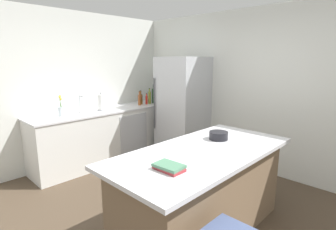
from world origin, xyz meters
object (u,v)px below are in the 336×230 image
at_px(vinegar_bottle, 139,100).
at_px(mixing_bowl, 219,136).
at_px(hot_sauce_bottle, 147,100).
at_px(syrup_bottle, 155,96).
at_px(paper_towel_roll, 101,103).
at_px(refrigerator, 183,108).
at_px(gin_bottle, 156,95).
at_px(wine_bottle, 154,95).
at_px(flower_vase, 61,110).
at_px(sink_faucet, 80,103).
at_px(olive_oil_bottle, 150,97).
at_px(cookbook_stack, 169,167).
at_px(kitchen_island, 202,190).
at_px(whiskey_bottle, 141,99).

xyz_separation_m(vinegar_bottle, mixing_bowl, (2.29, -0.73, -0.10)).
distance_m(hot_sauce_bottle, vinegar_bottle, 0.17).
xyz_separation_m(syrup_bottle, hot_sauce_bottle, (0.16, -0.39, -0.01)).
height_order(paper_towel_roll, mixing_bowl, paper_towel_roll).
xyz_separation_m(refrigerator, gin_bottle, (-0.80, 0.08, 0.15)).
bearing_deg(wine_bottle, flower_vase, -92.95).
height_order(refrigerator, vinegar_bottle, refrigerator).
height_order(sink_faucet, vinegar_bottle, sink_faucet).
bearing_deg(vinegar_bottle, wine_bottle, 90.72).
height_order(wine_bottle, olive_oil_bottle, wine_bottle).
bearing_deg(gin_bottle, vinegar_bottle, -85.71).
bearing_deg(refrigerator, sink_faucet, -120.25).
xyz_separation_m(olive_oil_bottle, cookbook_stack, (2.49, -2.01, -0.13)).
bearing_deg(sink_faucet, paper_towel_roll, 80.52).
bearing_deg(vinegar_bottle, kitchen_island, -25.75).
relative_size(syrup_bottle, hot_sauce_bottle, 1.18).
bearing_deg(olive_oil_bottle, syrup_bottle, 117.17).
xyz_separation_m(syrup_bottle, whiskey_bottle, (0.08, -0.47, 0.01)).
bearing_deg(syrup_bottle, mixing_bowl, -27.82).
xyz_separation_m(olive_oil_bottle, mixing_bowl, (2.30, -1.00, -0.11)).
bearing_deg(kitchen_island, olive_oil_bottle, 149.35).
relative_size(syrup_bottle, olive_oil_bottle, 0.84).
bearing_deg(sink_faucet, syrup_bottle, 90.83).
distance_m(whiskey_bottle, mixing_bowl, 2.51).
bearing_deg(hot_sauce_bottle, flower_vase, -93.74).
distance_m(kitchen_island, hot_sauce_bottle, 2.79).
relative_size(paper_towel_roll, hot_sauce_bottle, 1.43).
bearing_deg(refrigerator, syrup_bottle, 169.36).
xyz_separation_m(syrup_bottle, mixing_bowl, (2.45, -1.29, -0.09)).
relative_size(kitchen_island, vinegar_bottle, 7.50).
distance_m(olive_oil_bottle, cookbook_stack, 3.20).
xyz_separation_m(refrigerator, syrup_bottle, (-0.92, 0.17, 0.11)).
height_order(flower_vase, syrup_bottle, flower_vase).
bearing_deg(gin_bottle, syrup_bottle, 142.21).
height_order(hot_sauce_bottle, whiskey_bottle, whiskey_bottle).
distance_m(paper_towel_roll, wine_bottle, 1.18).
xyz_separation_m(paper_towel_roll, wine_bottle, (0.07, 1.18, 0.02)).
height_order(olive_oil_bottle, vinegar_bottle, olive_oil_bottle).
relative_size(sink_faucet, olive_oil_bottle, 0.97).
height_order(flower_vase, wine_bottle, wine_bottle).
bearing_deg(vinegar_bottle, mixing_bowl, -17.66).
bearing_deg(wine_bottle, paper_towel_roll, -93.28).
distance_m(olive_oil_bottle, vinegar_bottle, 0.27).
distance_m(syrup_bottle, gin_bottle, 0.16).
bearing_deg(vinegar_bottle, paper_towel_roll, -95.15).
relative_size(kitchen_island, wine_bottle, 5.55).
xyz_separation_m(kitchen_island, hot_sauce_bottle, (-2.38, 1.33, 0.57)).
relative_size(sink_faucet, cookbook_stack, 1.16).
xyz_separation_m(syrup_bottle, cookbook_stack, (2.64, -2.31, -0.11)).
xyz_separation_m(refrigerator, mixing_bowl, (1.52, -1.12, 0.02)).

